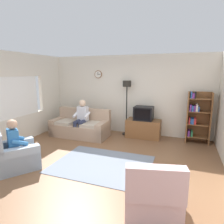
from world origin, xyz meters
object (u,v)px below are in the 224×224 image
Objects in this scene: tv at (144,113)px; floor_lamp at (127,93)px; person_on_couch at (81,117)px; person_in_left_armchair at (18,142)px; armchair_near_bookshelf at (152,194)px; tv_stand at (143,128)px; couch at (81,127)px; armchair_near_window at (15,156)px; bookshelf at (197,116)px.

floor_lamp is (-0.61, 0.12, 0.64)m from tv.
person_on_couch reaches higher than person_in_left_armchair.
person_in_left_armchair is at bearing 171.91° from armchair_near_bookshelf.
tv_stand is 1.05× the size of armchair_near_bookshelf.
couch is 1.70× the size of person_in_left_armchair.
couch is 3.18× the size of tv.
floor_lamp is at bearing 63.64° from person_in_left_armchair.
armchair_near_window is at bearing -125.38° from person_in_left_armchair.
bookshelf reaches higher than tv.
armchair_near_window is (-2.24, -3.13, -0.52)m from tv.
armchair_near_window is at bearing -116.58° from floor_lamp.
tv is 0.89m from floor_lamp.
tv_stand is 0.59× the size of floor_lamp.
armchair_near_window is at bearing -125.59° from tv.
armchair_near_bookshelf is (1.47, -3.61, -1.16)m from floor_lamp.
armchair_near_window is at bearing -139.93° from bookshelf.
couch reaches higher than tv_stand.
couch is 1.73× the size of tv_stand.
armchair_near_window is (-2.24, -3.15, -0.01)m from tv_stand.
bookshelf reaches higher than person_in_left_armchair.
tv is at bearing 54.41° from person_in_left_armchair.
person_in_left_armchair is at bearing -96.67° from person_on_couch.
armchair_near_bookshelf is at bearing -67.92° from floor_lamp.
floor_lamp is 1.57× the size of armchair_near_window.
person_in_left_armchair is at bearing -140.19° from bookshelf.
floor_lamp reaches higher than tv_stand.
floor_lamp reaches higher than person_on_couch.
tv is at bearing -176.51° from bookshelf.
couch is at bearing -153.54° from floor_lamp.
floor_lamp reaches higher than tv.
armchair_near_window is 1.13× the size of armchair_near_bookshelf.
bookshelf is at bearing 12.59° from person_on_couch.
tv reaches higher than couch.
bookshelf is 1.25× the size of person_on_couch.
tv_stand is 0.89× the size of person_on_couch.
armchair_near_window is 2.50m from person_on_couch.
floor_lamp is at bearing 179.33° from bookshelf.
bookshelf is 1.32× the size of armchair_near_window.
armchair_near_window is 0.95× the size of person_on_couch.
bookshelf is 3.60m from person_on_couch.
bookshelf reaches higher than person_on_couch.
tv is (2.02, 0.58, 0.50)m from couch.
couch is 1.83× the size of armchair_near_bookshelf.
armchair_near_bookshelf reaches higher than tv_stand.
bookshelf is 0.84× the size of floor_lamp.
couch and armchair_near_window have the same top height.
armchair_near_window is 3.11m from armchair_near_bookshelf.
floor_lamp is (-0.61, 0.10, 1.15)m from tv_stand.
armchair_near_window is at bearing -97.66° from person_on_couch.
couch is at bearing 134.56° from armchair_near_bookshelf.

